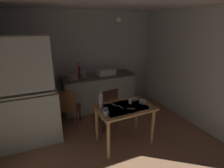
# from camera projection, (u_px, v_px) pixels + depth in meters

# --- Properties ---
(ground_plane) EXTENTS (4.83, 4.83, 0.00)m
(ground_plane) POSITION_uv_depth(u_px,v_px,m) (111.00, 140.00, 3.40)
(ground_plane) COLOR #91694D
(wall_back) EXTENTS (3.93, 0.10, 2.45)m
(wall_back) POSITION_uv_depth(u_px,v_px,m) (83.00, 60.00, 4.58)
(wall_back) COLOR silver
(wall_back) RESTS_ON ground
(wall_right) EXTENTS (0.10, 3.64, 2.45)m
(wall_right) POSITION_uv_depth(u_px,v_px,m) (195.00, 68.00, 3.75)
(wall_right) COLOR silver
(wall_right) RESTS_ON ground
(hutch_cabinet) EXTENTS (1.06, 0.59, 1.95)m
(hutch_cabinet) POSITION_uv_depth(u_px,v_px,m) (26.00, 96.00, 3.10)
(hutch_cabinet) COLOR #AFBEAA
(hutch_cabinet) RESTS_ON ground
(counter_cabinet) EXTENTS (1.83, 0.64, 0.88)m
(counter_cabinet) POSITION_uv_depth(u_px,v_px,m) (99.00, 91.00, 4.62)
(counter_cabinet) COLOR #AFBEAA
(counter_cabinet) RESTS_ON ground
(sink_basin) EXTENTS (0.44, 0.34, 0.15)m
(sink_basin) POSITION_uv_depth(u_px,v_px,m) (106.00, 72.00, 4.53)
(sink_basin) COLOR white
(sink_basin) RESTS_ON counter_cabinet
(hand_pump) EXTENTS (0.05, 0.27, 0.39)m
(hand_pump) POSITION_uv_depth(u_px,v_px,m) (79.00, 70.00, 4.28)
(hand_pump) COLOR #B21E19
(hand_pump) RESTS_ON counter_cabinet
(mixing_bowl_counter) EXTENTS (0.25, 0.25, 0.08)m
(mixing_bowl_counter) POSITION_uv_depth(u_px,v_px,m) (73.00, 77.00, 4.17)
(mixing_bowl_counter) COLOR tan
(mixing_bowl_counter) RESTS_ON counter_cabinet
(stoneware_crock) EXTENTS (0.12, 0.12, 0.15)m
(stoneware_crock) POSITION_uv_depth(u_px,v_px,m) (84.00, 74.00, 4.33)
(stoneware_crock) COLOR beige
(stoneware_crock) RESTS_ON counter_cabinet
(dining_table) EXTENTS (1.03, 0.69, 0.73)m
(dining_table) POSITION_uv_depth(u_px,v_px,m) (125.00, 112.00, 3.16)
(dining_table) COLOR #AA8554
(dining_table) RESTS_ON ground
(chair_far_side) EXTENTS (0.45, 0.45, 0.90)m
(chair_far_side) POSITION_uv_depth(u_px,v_px,m) (107.00, 108.00, 3.65)
(chair_far_side) COLOR #513620
(chair_far_side) RESTS_ON ground
(chair_by_counter) EXTENTS (0.54, 0.54, 0.88)m
(chair_by_counter) POSITION_uv_depth(u_px,v_px,m) (69.00, 107.00, 3.70)
(chair_by_counter) COLOR #583220
(chair_by_counter) RESTS_ON ground
(serving_bowl_wide) EXTENTS (0.14, 0.14, 0.03)m
(serving_bowl_wide) POSITION_uv_depth(u_px,v_px,m) (134.00, 99.00, 3.40)
(serving_bowl_wide) COLOR #9EB2C6
(serving_bowl_wide) RESTS_ON dining_table
(soup_bowl_small) EXTENTS (0.13, 0.13, 0.05)m
(soup_bowl_small) POSITION_uv_depth(u_px,v_px,m) (142.00, 102.00, 3.26)
(soup_bowl_small) COLOR white
(soup_bowl_small) RESTS_ON dining_table
(teacup_mint) EXTENTS (0.08, 0.08, 0.07)m
(teacup_mint) POSITION_uv_depth(u_px,v_px,m) (106.00, 113.00, 2.82)
(teacup_mint) COLOR #9EB2C6
(teacup_mint) RESTS_ON dining_table
(teacup_cream) EXTENTS (0.06, 0.06, 0.09)m
(teacup_cream) POSITION_uv_depth(u_px,v_px,m) (130.00, 101.00, 3.24)
(teacup_cream) COLOR white
(teacup_cream) RESTS_ON dining_table
(mug_tall) EXTENTS (0.09, 0.09, 0.06)m
(mug_tall) POSITION_uv_depth(u_px,v_px,m) (106.00, 109.00, 2.97)
(mug_tall) COLOR #9EB2C6
(mug_tall) RESTS_ON dining_table
(glass_bottle) EXTENTS (0.07, 0.07, 0.29)m
(glass_bottle) POSITION_uv_depth(u_px,v_px,m) (101.00, 101.00, 3.09)
(glass_bottle) COLOR #B7BCC1
(glass_bottle) RESTS_ON dining_table
(table_knife) EXTENTS (0.11, 0.19, 0.00)m
(table_knife) POSITION_uv_depth(u_px,v_px,m) (150.00, 107.00, 3.11)
(table_knife) COLOR silver
(table_knife) RESTS_ON dining_table
(teaspoon_near_bowl) EXTENTS (0.03, 0.13, 0.00)m
(teaspoon_near_bowl) POSITION_uv_depth(u_px,v_px,m) (121.00, 107.00, 3.11)
(teaspoon_near_bowl) COLOR beige
(teaspoon_near_bowl) RESTS_ON dining_table
(teaspoon_by_cup) EXTENTS (0.06, 0.16, 0.00)m
(teaspoon_by_cup) POSITION_uv_depth(u_px,v_px,m) (113.00, 104.00, 3.21)
(teaspoon_by_cup) COLOR beige
(teaspoon_by_cup) RESTS_ON dining_table
(serving_spoon) EXTENTS (0.14, 0.09, 0.00)m
(serving_spoon) POSITION_uv_depth(u_px,v_px,m) (131.00, 109.00, 3.05)
(serving_spoon) COLOR beige
(serving_spoon) RESTS_ON dining_table
(pendant_bulb) EXTENTS (0.08, 0.08, 0.08)m
(pendant_bulb) POSITION_uv_depth(u_px,v_px,m) (119.00, 20.00, 3.08)
(pendant_bulb) COLOR #F9EFCC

